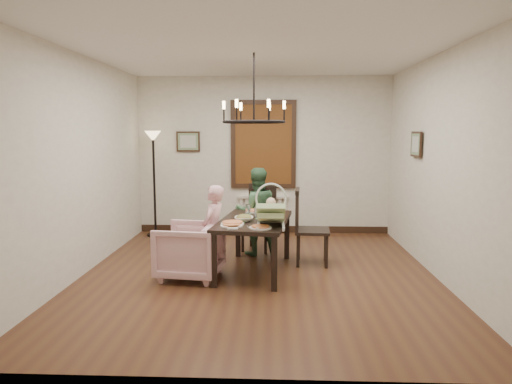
# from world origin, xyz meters

# --- Properties ---
(room_shell) EXTENTS (4.51, 5.00, 2.81)m
(room_shell) POSITION_xyz_m (0.00, 0.37, 1.40)
(room_shell) COLOR #482618
(room_shell) RESTS_ON ground
(dining_table) EXTENTS (1.02, 1.59, 0.70)m
(dining_table) POSITION_xyz_m (-0.06, 0.13, 0.61)
(dining_table) COLOR black
(dining_table) RESTS_ON room_shell
(chair_far) EXTENTS (0.56, 0.56, 1.02)m
(chair_far) POSITION_xyz_m (-0.05, 1.22, 0.51)
(chair_far) COLOR black
(chair_far) RESTS_ON room_shell
(chair_right) EXTENTS (0.50, 0.50, 1.06)m
(chair_right) POSITION_xyz_m (0.73, 0.52, 0.53)
(chair_right) COLOR black
(chair_right) RESTS_ON room_shell
(armchair) EXTENTS (0.85, 0.84, 0.69)m
(armchair) POSITION_xyz_m (-0.86, -0.15, 0.35)
(armchair) COLOR beige
(armchair) RESTS_ON room_shell
(elderly_woman) EXTENTS (0.32, 0.40, 0.96)m
(elderly_woman) POSITION_xyz_m (-0.57, -0.05, 0.48)
(elderly_woman) COLOR #E4A1A7
(elderly_woman) RESTS_ON room_shell
(seated_man) EXTENTS (0.60, 0.51, 1.08)m
(seated_man) POSITION_xyz_m (-0.06, 0.98, 0.54)
(seated_man) COLOR #3C6542
(seated_man) RESTS_ON room_shell
(baby_bouncer) EXTENTS (0.40, 0.55, 0.36)m
(baby_bouncer) POSITION_xyz_m (0.16, -0.30, 0.88)
(baby_bouncer) COLOR #CBEDA4
(baby_bouncer) RESTS_ON dining_table
(salad_bowl) EXTENTS (0.29, 0.29, 0.07)m
(salad_bowl) POSITION_xyz_m (-0.18, -0.00, 0.73)
(salad_bowl) COLOR white
(salad_bowl) RESTS_ON dining_table
(pizza_platter) EXTENTS (0.28, 0.28, 0.04)m
(pizza_platter) POSITION_xyz_m (-0.31, -0.23, 0.72)
(pizza_platter) COLOR tan
(pizza_platter) RESTS_ON dining_table
(drinking_glass) EXTENTS (0.08, 0.08, 0.15)m
(drinking_glass) POSITION_xyz_m (-0.02, 0.20, 0.78)
(drinking_glass) COLOR silver
(drinking_glass) RESTS_ON dining_table
(window_blinds) EXTENTS (1.00, 0.03, 1.40)m
(window_blinds) POSITION_xyz_m (0.00, 2.46, 1.60)
(window_blinds) COLOR brown
(window_blinds) RESTS_ON room_shell
(radiator) EXTENTS (0.92, 0.12, 0.62)m
(radiator) POSITION_xyz_m (0.00, 2.48, 0.35)
(radiator) COLOR silver
(radiator) RESTS_ON room_shell
(picture_back) EXTENTS (0.42, 0.03, 0.36)m
(picture_back) POSITION_xyz_m (-1.35, 2.47, 1.65)
(picture_back) COLOR black
(picture_back) RESTS_ON room_shell
(picture_right) EXTENTS (0.03, 0.42, 0.36)m
(picture_right) POSITION_xyz_m (2.21, 0.90, 1.65)
(picture_right) COLOR black
(picture_right) RESTS_ON room_shell
(floor_lamp) EXTENTS (0.30, 0.30, 1.80)m
(floor_lamp) POSITION_xyz_m (-1.90, 2.15, 0.90)
(floor_lamp) COLOR black
(floor_lamp) RESTS_ON room_shell
(chandelier) EXTENTS (0.80, 0.80, 0.04)m
(chandelier) POSITION_xyz_m (-0.06, 0.13, 1.95)
(chandelier) COLOR black
(chandelier) RESTS_ON room_shell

